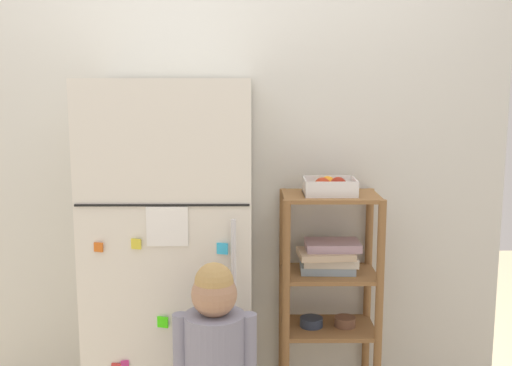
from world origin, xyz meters
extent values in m
cube|color=silver|center=(0.00, 0.35, 1.04)|extent=(2.71, 0.03, 2.07)
cube|color=silver|center=(-0.18, 0.02, 0.79)|extent=(0.67, 0.60, 1.57)
cube|color=black|center=(-0.18, -0.28, 1.10)|extent=(0.66, 0.01, 0.01)
cylinder|color=silver|center=(0.09, -0.30, 0.83)|extent=(0.02, 0.02, 0.44)
cube|color=white|center=(-0.17, -0.28, 1.02)|extent=(0.16, 0.00, 0.15)
cube|color=yellow|center=(-0.28, -0.28, 0.95)|extent=(0.04, 0.02, 0.04)
cube|color=orange|center=(-0.43, -0.28, 0.94)|extent=(0.04, 0.02, 0.04)
cube|color=#30B7F1|center=(0.04, -0.28, 0.93)|extent=(0.04, 0.02, 0.04)
cube|color=#3CF20E|center=(-0.19, -0.28, 0.64)|extent=(0.04, 0.02, 0.04)
cube|color=#D43481|center=(-0.34, -0.28, 0.47)|extent=(0.03, 0.02, 0.03)
cylinder|color=gray|center=(0.02, -0.47, 0.56)|extent=(0.22, 0.22, 0.36)
sphere|color=gray|center=(0.02, -0.40, 0.74)|extent=(0.10, 0.10, 0.10)
sphere|color=#A87A5B|center=(0.02, -0.47, 0.82)|extent=(0.16, 0.16, 0.16)
sphere|color=tan|center=(0.02, -0.47, 0.86)|extent=(0.14, 0.14, 0.14)
cylinder|color=gray|center=(-0.10, -0.47, 0.59)|extent=(0.06, 0.06, 0.31)
cylinder|color=gray|center=(0.14, -0.47, 0.59)|extent=(0.06, 0.06, 0.31)
cylinder|color=olive|center=(0.30, 0.02, 0.53)|extent=(0.04, 0.04, 1.06)
cylinder|color=olive|center=(0.71, 0.02, 0.53)|extent=(0.04, 0.04, 1.06)
cylinder|color=olive|center=(0.30, 0.30, 0.53)|extent=(0.04, 0.04, 1.06)
cylinder|color=olive|center=(0.71, 0.30, 0.53)|extent=(0.04, 0.04, 1.06)
cube|color=olive|center=(0.51, 0.16, 1.05)|extent=(0.43, 0.29, 0.02)
cube|color=olive|center=(0.51, 0.16, 0.69)|extent=(0.43, 0.29, 0.02)
cube|color=olive|center=(0.51, 0.16, 0.43)|extent=(0.43, 0.29, 0.02)
cube|color=#99B2C6|center=(0.50, 0.18, 0.72)|extent=(0.25, 0.18, 0.04)
cube|color=silver|center=(0.51, 0.17, 0.76)|extent=(0.25, 0.18, 0.04)
cube|color=#C6AD8E|center=(0.49, 0.14, 0.79)|extent=(0.26, 0.19, 0.03)
cube|color=#B293A3|center=(0.52, 0.17, 0.82)|extent=(0.25, 0.17, 0.04)
cylinder|color=#2D384C|center=(0.43, 0.16, 0.46)|extent=(0.11, 0.11, 0.04)
cylinder|color=brown|center=(0.59, 0.16, 0.46)|extent=(0.10, 0.10, 0.04)
cube|color=white|center=(0.50, 0.16, 1.06)|extent=(0.23, 0.18, 0.01)
cube|color=white|center=(0.50, 0.07, 1.10)|extent=(0.23, 0.01, 0.07)
cube|color=white|center=(0.50, 0.25, 1.10)|extent=(0.23, 0.01, 0.07)
cube|color=white|center=(0.39, 0.16, 1.10)|extent=(0.01, 0.18, 0.07)
cube|color=white|center=(0.61, 0.16, 1.10)|extent=(0.01, 0.18, 0.07)
sphere|color=maroon|center=(0.54, 0.13, 1.11)|extent=(0.08, 0.08, 0.08)
sphere|color=#AF2D14|center=(0.47, 0.14, 1.10)|extent=(0.07, 0.07, 0.07)
sphere|color=orange|center=(0.50, 0.18, 1.10)|extent=(0.07, 0.07, 0.07)
camera|label=1|loc=(0.16, -2.55, 1.56)|focal=43.27mm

